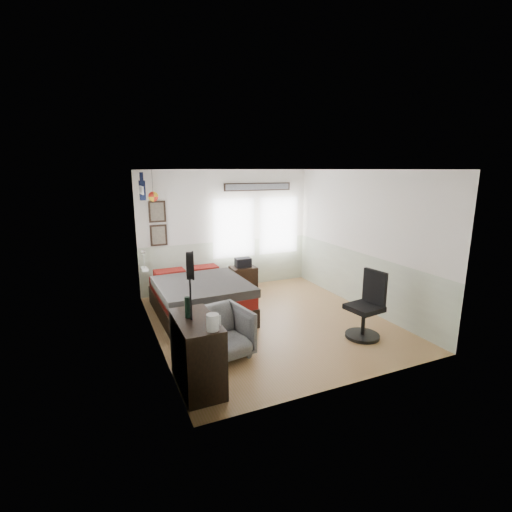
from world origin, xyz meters
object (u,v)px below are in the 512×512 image
object	(u,v)px
bed	(199,297)
task_chair	(367,311)
armchair	(221,333)
dresser	(197,353)
nightstand	(243,279)

from	to	relation	value
bed	task_chair	world-z (taller)	task_chair
armchair	dresser	bearing A→B (deg)	-140.80
armchair	task_chair	distance (m)	2.41
armchair	task_chair	bearing A→B (deg)	-18.10
nightstand	task_chair	distance (m)	3.21
dresser	nightstand	distance (m)	3.88
bed	nightstand	bearing A→B (deg)	36.57
dresser	task_chair	xyz separation A→B (m)	(2.91, 0.27, 0.00)
nightstand	bed	bearing A→B (deg)	-141.62
bed	nightstand	xyz separation A→B (m)	(1.30, 1.01, -0.06)
bed	dresser	distance (m)	2.42
armchair	task_chair	xyz separation A→B (m)	(2.39, -0.34, 0.09)
nightstand	dresser	bearing A→B (deg)	-119.96
task_chair	armchair	bearing A→B (deg)	164.18
bed	dresser	bearing A→B (deg)	-107.21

